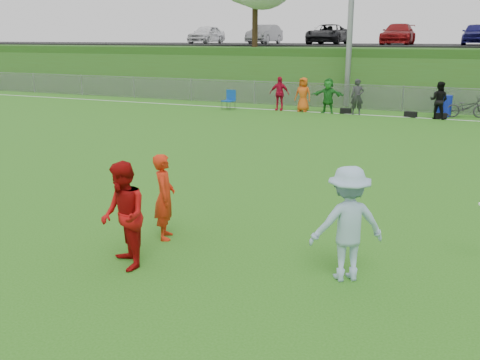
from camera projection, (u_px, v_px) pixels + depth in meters
The scene contains 14 objects.
ground at pixel (254, 256), 9.17m from camera, with size 120.00×120.00×0.00m, color #276815.
sideline_far at pixel (396, 117), 25.13m from camera, with size 60.00×0.10×0.01m, color white.
fence at pixel (403, 99), 26.73m from camera, with size 58.00×0.06×1.30m.
berm at pixel (424, 69), 36.27m from camera, with size 120.00×18.00×3.00m, color #2D5217.
parking_lot at pixel (429, 45), 37.64m from camera, with size 120.00×12.00×0.10m, color black.
car_row at pixel (411, 34), 37.00m from camera, with size 32.04×5.18×1.44m.
spectator_row at pixel (340, 96), 25.94m from camera, with size 8.65×0.82×1.69m.
gear_bags at pixel (421, 115), 24.77m from camera, with size 7.20×0.42×0.26m.
player_red_left at pixel (165, 197), 9.79m from camera, with size 0.58×0.38×1.60m, color red.
player_red_center at pixel (123, 216), 8.50m from camera, with size 0.85×0.66×1.75m, color #A50B0B.
player_blue at pixel (348, 224), 8.09m from camera, with size 1.16×0.66×1.79m, color #95B6CF.
recycling_bin at pixel (444, 106), 25.10m from camera, with size 0.66×0.66×0.99m, color #0E1FA1.
camp_chair at pixel (229, 104), 27.55m from camera, with size 0.62×0.63×1.00m.
bicycle at pixel (467, 107), 24.74m from camera, with size 0.64×1.83×0.96m, color #2B2B2E.
Camera 1 is at (3.16, -7.91, 3.64)m, focal length 40.00 mm.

